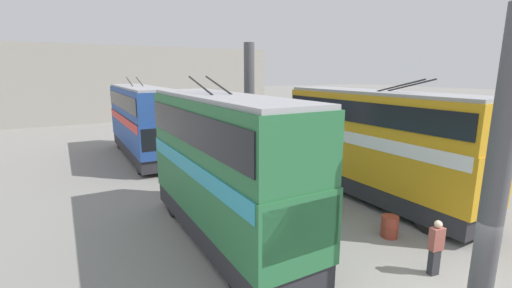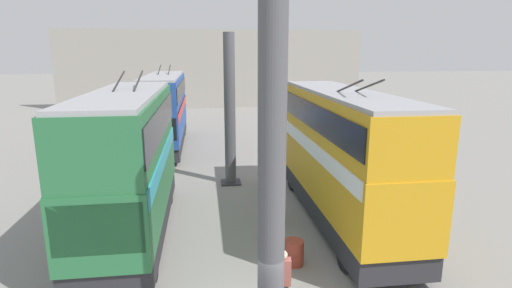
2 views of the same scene
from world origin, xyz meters
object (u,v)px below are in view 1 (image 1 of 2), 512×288
at_px(bus_right_far, 141,118).
at_px(oil_drum, 389,226).
at_px(bus_right_near, 224,161).
at_px(person_aisle_foreground, 436,246).
at_px(person_by_left_row, 331,186).
at_px(bus_left_near, 376,139).

distance_m(bus_right_far, oil_drum, 18.08).
xyz_separation_m(bus_right_far, oil_drum, (-17.06, -5.45, -2.48)).
distance_m(bus_right_near, person_aisle_foreground, 7.25).
xyz_separation_m(bus_right_near, person_by_left_row, (0.50, -5.56, -2.04)).
bearing_deg(person_aisle_foreground, oil_drum, 169.50).
height_order(bus_left_near, bus_right_far, bus_left_near).
bearing_deg(bus_right_far, bus_left_near, -150.01).
relative_size(bus_right_near, bus_right_far, 0.83).
relative_size(bus_left_near, bus_right_far, 0.94).
bearing_deg(oil_drum, bus_left_near, -39.28).
height_order(person_aisle_foreground, oil_drum, person_aisle_foreground).
relative_size(bus_left_near, bus_right_near, 1.14).
bearing_deg(bus_left_near, bus_right_near, 92.08).
height_order(bus_right_near, person_by_left_row, bus_right_near).
bearing_deg(bus_right_near, bus_left_near, -87.92).
height_order(bus_right_far, person_aisle_foreground, bus_right_far).
distance_m(person_aisle_foreground, oil_drum, 2.53).
relative_size(bus_right_near, oil_drum, 11.40).
xyz_separation_m(bus_right_far, person_aisle_foreground, (-19.39, -4.61, -1.95)).
height_order(bus_right_near, person_aisle_foreground, bus_right_near).
relative_size(person_aisle_foreground, oil_drum, 2.17).
distance_m(person_aisle_foreground, person_by_left_row, 5.77).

